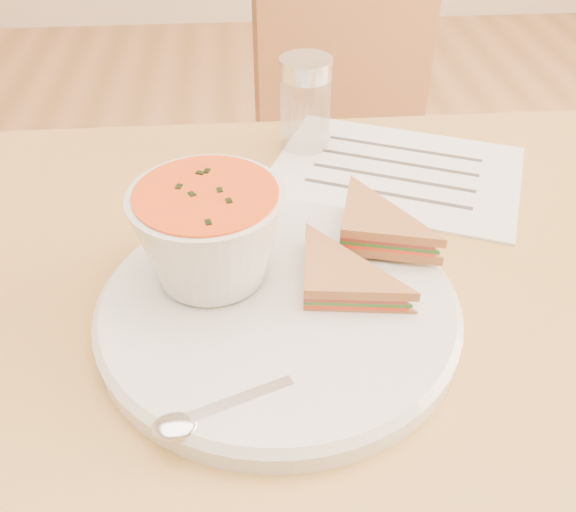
{
  "coord_description": "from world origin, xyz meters",
  "views": [
    {
      "loc": [
        -0.12,
        -0.41,
        1.13
      ],
      "look_at": [
        -0.08,
        0.0,
        0.8
      ],
      "focal_mm": 40.0,
      "sensor_mm": 36.0,
      "label": 1
    }
  ],
  "objects_px": {
    "chair_far": "(376,203)",
    "condiment_shaker": "(305,104)",
    "soup_bowl": "(210,239)",
    "plate": "(278,310)"
  },
  "relations": [
    {
      "from": "plate",
      "to": "soup_bowl",
      "type": "relative_size",
      "value": 2.39
    },
    {
      "from": "plate",
      "to": "condiment_shaker",
      "type": "bearing_deg",
      "value": 79.93
    },
    {
      "from": "soup_bowl",
      "to": "chair_far",
      "type": "bearing_deg",
      "value": 64.56
    },
    {
      "from": "plate",
      "to": "chair_far",
      "type": "bearing_deg",
      "value": 69.92
    },
    {
      "from": "chair_far",
      "to": "condiment_shaker",
      "type": "height_order",
      "value": "condiment_shaker"
    },
    {
      "from": "soup_bowl",
      "to": "condiment_shaker",
      "type": "relative_size",
      "value": 1.16
    },
    {
      "from": "soup_bowl",
      "to": "plate",
      "type": "bearing_deg",
      "value": -32.99
    },
    {
      "from": "chair_far",
      "to": "soup_bowl",
      "type": "relative_size",
      "value": 6.57
    },
    {
      "from": "chair_far",
      "to": "condiment_shaker",
      "type": "xyz_separation_m",
      "value": [
        -0.18,
        -0.35,
        0.38
      ]
    },
    {
      "from": "chair_far",
      "to": "plate",
      "type": "bearing_deg",
      "value": 53.99
    }
  ]
}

